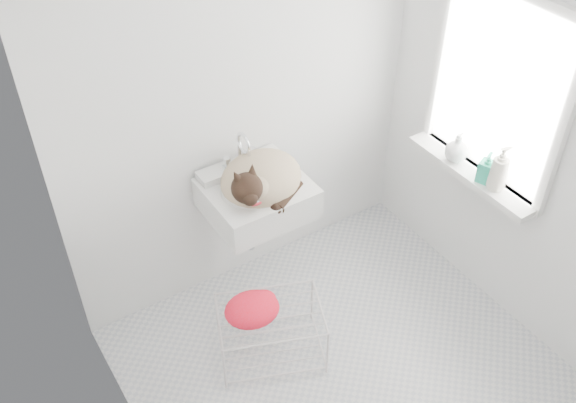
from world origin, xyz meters
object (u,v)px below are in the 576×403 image
sink (257,185)px  bottle_a (494,188)px  bottle_b (484,181)px  bottle_c (455,160)px  cat (260,180)px  wire_rack (271,334)px

sink → bottle_a: size_ratio=2.48×
bottle_b → bottle_c: size_ratio=1.08×
cat → bottle_c: bearing=-34.8°
cat → bottle_c: size_ratio=3.20×
sink → bottle_a: same height
sink → bottle_a: (1.08, -0.73, 0.00)m
sink → wire_rack: size_ratio=1.00×
cat → bottle_c: 1.14m
bottle_c → wire_rack: bearing=-179.0°
wire_rack → bottle_a: size_ratio=2.49×
bottle_a → bottle_b: (0.00, 0.08, 0.00)m
sink → bottle_b: sink is taller
cat → bottle_b: (1.07, -0.63, -0.04)m
bottle_b → bottle_c: 0.23m
bottle_a → bottle_b: bottle_a is taller
cat → sink: bearing=106.3°
bottle_a → bottle_c: (0.00, 0.31, 0.00)m
sink → bottle_b: size_ratio=3.02×
cat → wire_rack: 0.88m
bottle_a → sink: bearing=146.1°
bottle_b → bottle_a: bearing=-90.0°
bottle_a → bottle_c: bearing=90.0°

